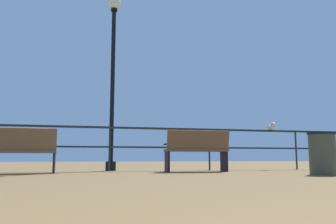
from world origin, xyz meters
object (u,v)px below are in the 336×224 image
bench_near_left (13,148)px  bench_near_right (197,148)px  seagull_on_rail (271,127)px  lamppost_center (113,62)px  trash_bin (322,153)px

bench_near_left → bench_near_right: bearing=0.1°
bench_near_left → bench_near_right: size_ratio=1.16×
bench_near_right → seagull_on_rail: seagull_on_rail is taller
bench_near_left → lamppost_center: 3.18m
bench_near_left → trash_bin: size_ratio=2.15×
lamppost_center → bench_near_right: bearing=-31.4°
bench_near_right → trash_bin: bearing=-47.0°
bench_near_left → trash_bin: bearing=-18.6°
lamppost_center → trash_bin: size_ratio=5.84×
lamppost_center → seagull_on_rail: 4.49m
lamppost_center → bench_near_left: bearing=-151.0°
bench_near_left → lamppost_center: lamppost_center is taller
bench_near_left → seagull_on_rail: seagull_on_rail is taller
lamppost_center → seagull_on_rail: size_ratio=10.70×
bench_near_left → bench_near_right: 3.82m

